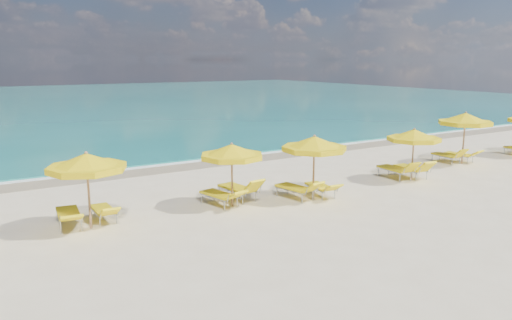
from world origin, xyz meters
TOP-DOWN VIEW (x-y plane):
  - ground_plane at (0.00, 0.00)m, footprint 120.00×120.00m
  - ocean at (0.00, 48.00)m, footprint 120.00×80.00m
  - wet_sand_band at (0.00, 7.40)m, footprint 120.00×2.60m
  - foam_line at (0.00, 8.20)m, footprint 120.00×1.20m
  - whitecap_near at (-6.00, 17.00)m, footprint 14.00×0.36m
  - whitecap_far at (8.00, 24.00)m, footprint 18.00×0.30m
  - umbrella_2 at (-6.44, 0.38)m, footprint 2.41×2.41m
  - umbrella_3 at (-1.74, 0.24)m, footprint 2.39×2.39m
  - umbrella_4 at (1.14, -0.55)m, footprint 2.90×2.90m
  - umbrella_5 at (6.40, -0.43)m, footprint 2.34×2.34m
  - umbrella_6 at (11.07, 0.58)m, footprint 3.26×3.26m
  - lounger_2_left at (-6.95, 0.90)m, footprint 0.83×2.04m
  - lounger_2_right at (-5.92, 0.91)m, footprint 0.58×1.72m
  - lounger_3_left at (-2.09, 0.45)m, footprint 1.00×2.00m
  - lounger_3_right at (-1.19, 0.77)m, footprint 0.94×2.02m
  - lounger_4_left at (0.64, -0.18)m, footprint 0.96×1.98m
  - lounger_4_right at (1.63, -0.39)m, footprint 0.78×1.83m
  - lounger_5_left at (6.03, 0.13)m, footprint 0.80×1.99m
  - lounger_5_right at (6.77, -0.10)m, footprint 0.85×1.96m
  - lounger_6_left at (10.65, 1.14)m, footprint 0.66×1.76m
  - lounger_6_right at (11.44, 0.99)m, footprint 0.83×1.85m

SIDE VIEW (x-z plane):
  - ground_plane at x=0.00m, z-range 0.00..0.00m
  - ocean at x=0.00m, z-range -0.15..0.15m
  - wet_sand_band at x=0.00m, z-range -0.01..0.01m
  - foam_line at x=0.00m, z-range -0.01..0.01m
  - whitecap_near at x=-6.00m, z-range -0.03..0.03m
  - whitecap_far at x=8.00m, z-range -0.03..0.03m
  - lounger_2_right at x=-5.92m, z-range -0.14..0.55m
  - lounger_4_right at x=1.63m, z-range -0.14..0.56m
  - lounger_6_right at x=11.44m, z-range -0.15..0.57m
  - lounger_6_left at x=10.65m, z-range -0.20..0.64m
  - lounger_3_left at x=-2.09m, z-range -0.15..0.61m
  - lounger_2_left at x=-6.95m, z-range -0.12..0.59m
  - lounger_4_left at x=0.64m, z-range -0.18..0.65m
  - lounger_5_right at x=6.77m, z-range -0.21..0.69m
  - lounger_5_left at x=6.03m, z-range -0.21..0.70m
  - lounger_3_right at x=-1.19m, z-range -0.23..0.73m
  - umbrella_5 at x=6.40m, z-range 0.77..2.96m
  - umbrella_3 at x=-1.74m, z-range 0.77..2.97m
  - umbrella_2 at x=-6.44m, z-range 0.82..3.15m
  - umbrella_4 at x=1.14m, z-range 0.83..3.17m
  - umbrella_6 at x=11.07m, z-range 0.89..3.41m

